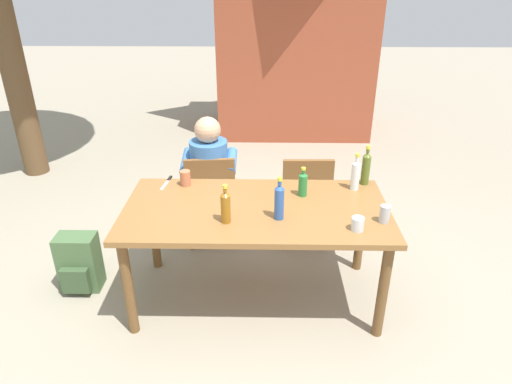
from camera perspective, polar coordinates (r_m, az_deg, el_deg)
The scene contains 16 objects.
ground_plane at distance 3.58m, azimuth 0.00°, elevation -12.96°, with size 24.00×24.00×0.00m, color gray.
dining_table at distance 3.19m, azimuth 0.00°, elevation -3.35°, with size 1.84×0.92×0.78m.
chair_far_left at distance 3.98m, azimuth -5.67°, elevation -0.30°, with size 0.48×0.48×0.87m.
chair_far_right at distance 3.97m, azimuth 6.23°, elevation -0.40°, with size 0.45×0.45×0.87m.
person_in_white_shirt at distance 4.00m, azimuth -5.72°, elevation 2.54°, with size 0.47×0.61×1.18m.
bottle_amber at distance 2.92m, azimuth -3.85°, elevation -1.81°, with size 0.06×0.06×0.27m.
bottle_clear at distance 3.43m, azimuth 12.43°, elevation 2.21°, with size 0.06×0.06×0.29m.
bottle_blue at distance 2.95m, azimuth 2.94°, elevation -1.14°, with size 0.06×0.06×0.30m.
bottle_green at distance 3.28m, azimuth 5.92°, elevation 1.06°, with size 0.06×0.06×0.22m.
bottle_olive at distance 3.53m, azimuth 13.68°, elevation 3.00°, with size 0.06×0.06×0.31m.
cup_steel at distance 3.06m, azimuth 15.90°, elevation -2.68°, with size 0.07×0.07×0.12m, color #B2B7BC.
cup_glass at distance 2.93m, azimuth 12.68°, elevation -3.94°, with size 0.08×0.08×0.09m, color silver.
cup_terracotta at distance 3.48m, azimuth -8.89°, elevation 1.74°, with size 0.08×0.08×0.12m, color #BC6B47.
table_knife at distance 3.57m, azimuth -11.13°, elevation 1.26°, with size 0.05×0.24×0.01m.
backpack_by_near_side at distance 3.78m, azimuth -21.39°, elevation -8.41°, with size 0.30×0.25×0.46m.
brick_kiosk at distance 6.92m, azimuth 4.98°, elevation 20.39°, with size 2.50×1.67×2.95m.
Camera 1 is at (0.05, -2.76, 2.28)m, focal length 31.75 mm.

